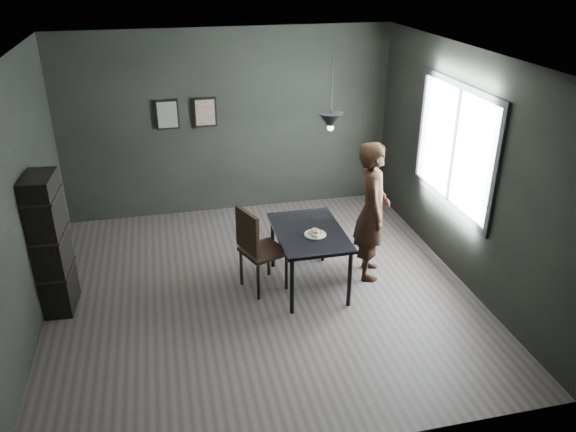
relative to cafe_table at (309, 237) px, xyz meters
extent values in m
plane|color=#37322F|center=(-0.60, 0.00, -0.67)|extent=(5.00, 5.00, 0.00)
cube|color=black|center=(-0.60, 2.50, 0.73)|extent=(5.00, 0.10, 2.80)
cube|color=silver|center=(-0.60, 0.00, 2.13)|extent=(5.00, 5.00, 0.02)
cube|color=white|center=(1.88, 0.20, 0.93)|extent=(0.02, 1.80, 1.40)
cube|color=black|center=(1.87, 0.20, 0.93)|extent=(0.04, 1.96, 1.56)
cube|color=black|center=(0.00, 0.00, 0.06)|extent=(0.80, 1.20, 0.04)
cylinder|color=black|center=(-0.34, -0.54, -0.32)|extent=(0.05, 0.05, 0.71)
cylinder|color=black|center=(0.34, -0.54, -0.32)|extent=(0.05, 0.05, 0.71)
cylinder|color=black|center=(-0.34, 0.54, -0.32)|extent=(0.05, 0.05, 0.71)
cylinder|color=black|center=(0.34, 0.54, -0.32)|extent=(0.05, 0.05, 0.71)
cylinder|color=silver|center=(0.04, -0.13, 0.08)|extent=(0.23, 0.23, 0.01)
torus|color=beige|center=(0.07, -0.12, 0.11)|extent=(0.10, 0.10, 0.04)
torus|color=beige|center=(0.00, -0.10, 0.11)|extent=(0.10, 0.10, 0.04)
torus|color=beige|center=(0.03, -0.17, 0.11)|extent=(0.10, 0.10, 0.04)
torus|color=beige|center=(0.04, -0.13, 0.14)|extent=(0.14, 0.14, 0.05)
imported|color=black|center=(0.82, 0.09, 0.21)|extent=(0.59, 0.74, 1.77)
cube|color=black|center=(-0.55, 0.08, -0.17)|extent=(0.61, 0.61, 0.04)
cube|color=black|center=(-0.74, 0.00, 0.15)|extent=(0.21, 0.45, 0.51)
cylinder|color=black|center=(-0.66, -0.18, -0.44)|extent=(0.04, 0.04, 0.46)
cylinder|color=black|center=(-0.29, -0.03, -0.44)|extent=(0.04, 0.04, 0.46)
cylinder|color=black|center=(-0.81, 0.19, -0.44)|extent=(0.04, 0.04, 0.46)
cylinder|color=black|center=(-0.43, 0.34, -0.44)|extent=(0.04, 0.04, 0.46)
cube|color=black|center=(-2.92, 0.19, 0.15)|extent=(0.35, 0.57, 1.64)
cylinder|color=black|center=(0.25, 0.10, 1.75)|extent=(0.01, 0.01, 0.75)
cone|color=black|center=(0.25, 0.10, 1.38)|extent=(0.28, 0.28, 0.18)
sphere|color=#FFE0B2|center=(0.25, 0.10, 1.30)|extent=(0.07, 0.07, 0.07)
cube|color=black|center=(-1.50, 2.47, 0.93)|extent=(0.34, 0.03, 0.44)
cube|color=#3C5547|center=(-1.50, 2.45, 0.93)|extent=(0.28, 0.01, 0.38)
cube|color=black|center=(-0.95, 2.47, 0.93)|extent=(0.34, 0.03, 0.44)
cube|color=brown|center=(-0.95, 2.45, 0.93)|extent=(0.28, 0.01, 0.38)
camera|label=1|loc=(-1.59, -5.74, 3.11)|focal=35.00mm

